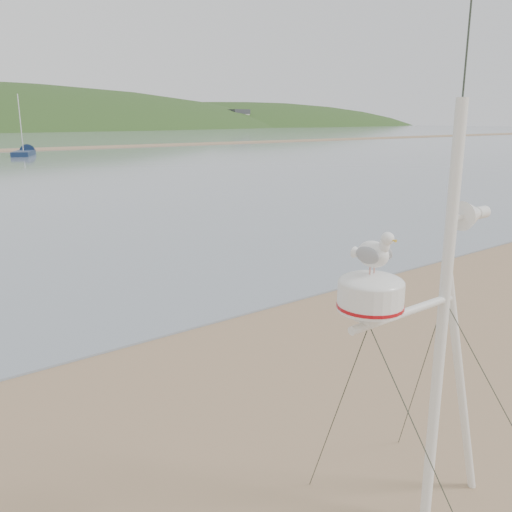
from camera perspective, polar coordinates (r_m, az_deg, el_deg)
mast_rig at (r=5.59m, az=18.31°, el=-15.92°), size 2.22×2.37×5.01m
sailboat_blue_far at (r=67.16m, az=-23.01°, el=10.03°), size 4.56×7.22×7.10m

